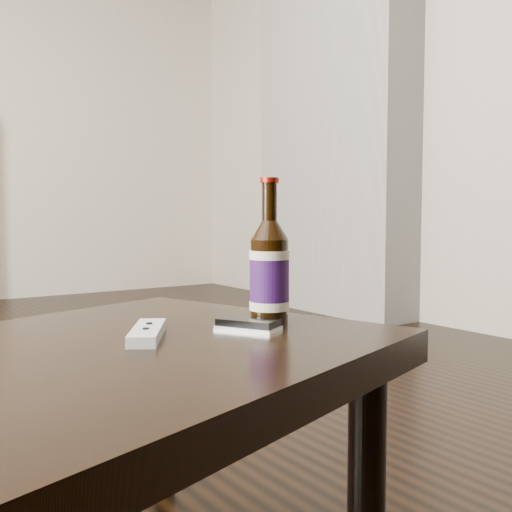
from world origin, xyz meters
TOP-DOWN VIEW (x-y plane):
  - chimney_breast at (2.35, 1.20)m, footprint 0.30×1.20m
  - coffee_table at (-0.10, -0.91)m, footprint 1.31×1.00m
  - beer_bottle at (0.35, -0.84)m, footprint 0.08×0.08m
  - phone at (0.29, -0.87)m, footprint 0.10×0.12m
  - remote at (0.11, -0.84)m, footprint 0.12×0.16m

SIDE VIEW (x-z plane):
  - coffee_table at x=-0.10m, z-range 0.16..0.59m
  - phone at x=0.29m, z-range 0.43..0.45m
  - remote at x=0.11m, z-range 0.43..0.45m
  - beer_bottle at x=0.35m, z-range 0.39..0.66m
  - chimney_breast at x=2.35m, z-range 0.00..2.70m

